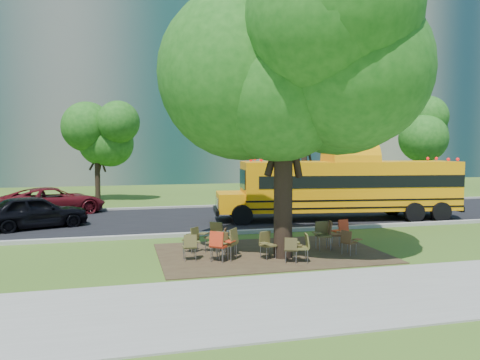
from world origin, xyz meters
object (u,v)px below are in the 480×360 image
object	(u,v)px
chair_7	(349,240)
chair_9	(214,234)
bg_car_red	(53,201)
chair_0	(191,244)
chair_3	(220,243)
main_tree	(284,67)
chair_6	(302,245)
chair_13	(341,229)
chair_1	(219,243)
chair_2	(230,241)
chair_14	(322,233)
chair_5	(266,242)
black_car	(35,212)
chair_10	(229,238)
chair_11	(285,236)
chair_12	(334,232)
chair_8	(192,237)
chair_4	(292,247)

from	to	relation	value
chair_7	chair_9	size ratio (longest dim) A/B	0.83
bg_car_red	chair_0	bearing A→B (deg)	-178.01
chair_3	chair_7	xyz separation A→B (m)	(4.00, -0.40, -0.04)
main_tree	chair_6	xyz separation A→B (m)	(0.35, -0.70, -5.18)
chair_3	chair_13	size ratio (longest dim) A/B	0.95
chair_6	chair_1	bearing A→B (deg)	86.50
chair_0	chair_2	distance (m)	1.17
chair_14	bg_car_red	xyz separation A→B (m)	(-9.64, 10.69, 0.12)
chair_5	chair_13	world-z (taller)	chair_13
chair_7	chair_14	world-z (taller)	chair_14
main_tree	black_car	bearing A→B (deg)	138.02
chair_10	chair_13	bearing A→B (deg)	118.11
chair_5	chair_11	distance (m)	0.94
chair_1	chair_12	bearing A→B (deg)	51.99
chair_8	chair_2	bearing A→B (deg)	-98.13
chair_8	black_car	distance (m)	8.28
chair_4	black_car	world-z (taller)	black_car
chair_8	chair_12	xyz separation A→B (m)	(4.63, -0.56, 0.05)
black_car	chair_14	bearing A→B (deg)	-145.26
chair_6	bg_car_red	bearing A→B (deg)	45.63
chair_4	chair_10	size ratio (longest dim) A/B	0.93
chair_12	chair_1	bearing A→B (deg)	-63.24
chair_0	bg_car_red	bearing A→B (deg)	115.63
main_tree	chair_8	world-z (taller)	main_tree
main_tree	black_car	world-z (taller)	main_tree
chair_11	main_tree	bearing A→B (deg)	-155.86
chair_3	chair_14	distance (m)	3.56
chair_5	chair_8	world-z (taller)	chair_8
chair_8	chair_14	size ratio (longest dim) A/B	0.91
chair_3	chair_5	world-z (taller)	chair_3
chair_11	black_car	distance (m)	10.89
chair_2	chair_4	bearing A→B (deg)	-77.02
bg_car_red	chair_6	bearing A→B (deg)	-168.64
chair_5	chair_13	xyz separation A→B (m)	(3.15, 1.39, 0.04)
chair_8	chair_14	xyz separation A→B (m)	(4.18, -0.59, 0.05)
chair_7	chair_12	world-z (taller)	chair_12
chair_13	chair_11	bearing A→B (deg)	-173.93
chair_1	chair_13	size ratio (longest dim) A/B	1.05
chair_10	chair_14	xyz separation A→B (m)	(3.10, -0.13, 0.06)
chair_5	chair_11	bearing A→B (deg)	-162.85
main_tree	chair_0	bearing A→B (deg)	174.09
chair_3	chair_11	bearing A→B (deg)	-135.35
chair_11	bg_car_red	bearing A→B (deg)	86.58
chair_5	chair_10	size ratio (longest dim) A/B	0.99
chair_3	chair_4	distance (m)	2.13
chair_2	chair_9	xyz separation A→B (m)	(-0.26, 1.23, -0.01)
chair_2	chair_6	bearing A→B (deg)	-72.86
chair_5	chair_9	bearing A→B (deg)	-62.55
chair_8	chair_7	bearing A→B (deg)	-63.64
main_tree	chair_11	bearing A→B (deg)	64.74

